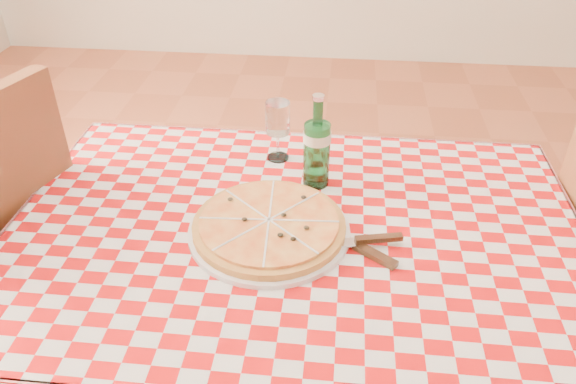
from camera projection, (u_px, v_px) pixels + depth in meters
name	position (u px, v px, depth m)	size (l,w,h in m)	color
dining_table	(294.00, 262.00, 1.32)	(1.20, 0.80, 0.75)	brown
tablecloth	(294.00, 231.00, 1.27)	(1.30, 0.90, 0.01)	#A90A0B
pizza_plate	(269.00, 225.00, 1.24)	(0.36, 0.36, 0.05)	#C68B42
water_bottle	(317.00, 141.00, 1.35)	(0.07, 0.07, 0.24)	#175F2A
wine_glass	(278.00, 131.00, 1.47)	(0.06, 0.06, 0.16)	silver
cutlery	(355.00, 242.00, 1.20)	(0.26, 0.22, 0.03)	silver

